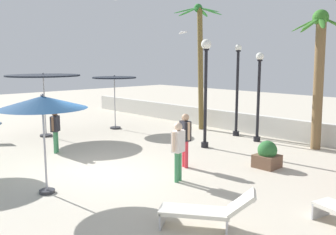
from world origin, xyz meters
TOP-DOWN VIEW (x-y plane):
  - ground_plane at (0.00, 0.00)m, footprint 56.00×56.00m
  - boundary_wall at (0.00, 8.77)m, footprint 25.20×0.30m
  - patio_umbrella_0 at (-6.29, 1.62)m, footprint 3.11×3.11m
  - patio_umbrella_1 at (0.39, -1.49)m, footprint 2.17×2.17m
  - patio_umbrella_3 at (-5.73, 4.92)m, footprint 2.09×2.09m
  - palm_tree_0 at (2.82, 8.01)m, footprint 2.00×2.02m
  - palm_tree_1 at (-2.93, 7.88)m, footprint 2.42×2.32m
  - lamp_post_0 at (-0.68, 7.84)m, footprint 0.29×0.29m
  - lamp_post_1 at (-0.15, 5.14)m, footprint 0.38×0.38m
  - lamp_post_2 at (0.62, 7.52)m, footprint 0.31×0.31m
  - lounge_chair_1 at (4.48, -0.08)m, footprint 1.85×1.54m
  - guest_0 at (-3.28, 0.59)m, footprint 0.42×0.43m
  - guest_1 at (2.01, 1.56)m, footprint 0.32×0.55m
  - guest_2 at (1.19, 2.68)m, footprint 0.53×0.34m
  - seagull_0 at (-6.19, 10.08)m, footprint 1.27×0.80m
  - planter at (2.96, 4.53)m, footprint 0.70×0.70m

SIDE VIEW (x-z plane):
  - ground_plane at x=0.00m, z-range 0.00..0.00m
  - planter at x=2.96m, z-range -0.04..0.81m
  - lounge_chair_1 at x=4.48m, z-range -0.03..0.81m
  - boundary_wall at x=0.00m, z-range 0.00..0.88m
  - guest_0 at x=-3.28m, z-range 0.16..1.71m
  - guest_1 at x=2.01m, z-range 0.17..1.83m
  - guest_2 at x=1.19m, z-range 0.18..1.88m
  - lamp_post_2 at x=0.62m, z-range 0.22..3.84m
  - lamp_post_0 at x=-0.68m, z-range 0.11..4.10m
  - patio_umbrella_3 at x=-5.73m, z-range 0.97..3.58m
  - patio_umbrella_1 at x=0.39m, z-range 1.02..3.55m
  - patio_umbrella_0 at x=-6.29m, z-range 1.16..3.94m
  - lamp_post_1 at x=-0.15m, z-range 0.54..4.62m
  - palm_tree_0 at x=2.82m, z-range 0.58..5.70m
  - palm_tree_1 at x=-2.93m, z-range 0.73..6.65m
  - seagull_0 at x=-6.19m, z-range 4.81..4.97m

